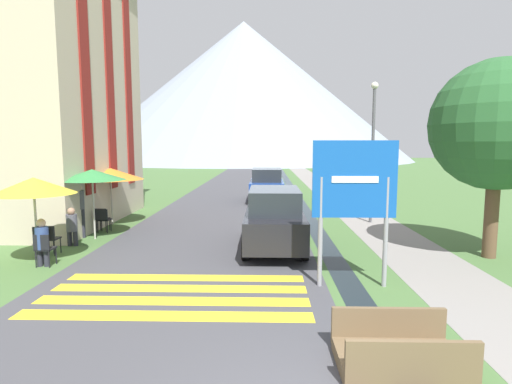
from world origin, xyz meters
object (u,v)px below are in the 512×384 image
Objects in this scene: parked_car_far at (267,185)px; cafe_chair_far_right at (102,217)px; cafe_chair_near_right at (50,237)px; streetlamp at (373,141)px; cafe_chair_near_left at (42,238)px; cafe_chair_far_left at (103,218)px; cafe_umbrella_middle_green at (92,175)px; person_seated_near at (42,240)px; cafe_umbrella_front_yellow at (34,186)px; cafe_umbrella_rear_orange at (110,174)px; tree_by_path at (498,126)px; person_standing_terrace at (79,207)px; cafe_chair_nearest at (44,247)px; footbridge at (399,352)px; person_seated_far at (72,225)px; parked_car_near at (274,219)px; hotel_building at (42,70)px; road_sign at (354,192)px.

parked_car_far is 4.56× the size of cafe_chair_far_right.
cafe_chair_near_right is 0.15× the size of streetlamp.
cafe_chair_near_left is 3.09m from cafe_chair_far_left.
cafe_umbrella_middle_green reaches higher than person_seated_near.
cafe_chair_far_left is 0.37× the size of cafe_umbrella_front_yellow.
cafe_umbrella_front_yellow is at bearing -62.05° from cafe_chair_near_right.
cafe_umbrella_rear_orange is at bearing -131.96° from parked_car_far.
tree_by_path is (12.18, -4.33, 1.62)m from cafe_umbrella_rear_orange.
cafe_chair_far_right and cafe_chair_far_left have the same top height.
tree_by_path reaches higher than cafe_chair_far_right.
cafe_umbrella_rear_orange reaches higher than person_standing_terrace.
parked_car_far is 10.86m from cafe_umbrella_middle_green.
cafe_chair_near_right is at bearing 93.06° from cafe_chair_nearest.
footbridge is at bearing -127.47° from tree_by_path.
tree_by_path is at bearing 8.96° from cafe_chair_far_left.
parked_car_near is at bearing -1.36° from person_seated_far.
person_standing_terrace is (-0.26, 1.09, 0.39)m from person_seated_far.
cafe_chair_far_right is 0.21m from cafe_chair_far_left.
tree_by_path is at bearing -61.00° from parked_car_far.
cafe_chair_near_left and cafe_chair_near_right have the same top height.
hotel_building is 2.87× the size of parked_car_far.
cafe_umbrella_rear_orange is at bearing 91.18° from person_seated_far.
cafe_umbrella_front_yellow is 2.82m from cafe_umbrella_middle_green.
cafe_chair_far_right is 4.16m from person_seated_near.
person_seated_near is at bearing -65.21° from cafe_chair_far_right.
cafe_chair_nearest is 0.16× the size of tree_by_path.
road_sign is 0.59× the size of tree_by_path.
cafe_umbrella_front_yellow is at bearing -116.59° from parked_car_far.
cafe_umbrella_rear_orange is (-6.05, -6.73, 1.08)m from parked_car_far.
cafe_chair_nearest is 1.00× the size of cafe_chair_near_left.
parked_car_far is at bearing 48.04° from cafe_umbrella_rear_orange.
cafe_chair_near_right is (-7.97, 2.33, -1.56)m from road_sign.
road_sign is at bearing -12.09° from cafe_chair_far_left.
cafe_umbrella_front_yellow is (0.13, -0.83, 1.53)m from cafe_chair_near_right.
cafe_chair_far_left is at bearing -80.16° from cafe_umbrella_rear_orange.
cafe_chair_near_left is 1.00× the size of cafe_chair_far_right.
tree_by_path is at bearing -17.94° from hotel_building.
person_seated_far is at bearing -76.75° from person_standing_terrace.
parked_car_far reaches higher than person_seated_near.
cafe_chair_near_right is (-6.12, -11.13, -0.40)m from parked_car_far.
cafe_chair_near_right is 1.14m from person_seated_near.
cafe_chair_nearest is at bearing -81.70° from person_seated_far.
parked_car_near is 6.53m from cafe_umbrella_front_yellow.
cafe_umbrella_middle_green reaches higher than parked_car_near.
streetlamp reaches higher than tree_by_path.
footbridge is 16.80m from parked_car_far.
cafe_chair_near_left is 0.37× the size of cafe_umbrella_middle_green.
parked_car_far is 4.56× the size of cafe_chair_near_left.
streetlamp is at bearing 21.81° from person_seated_far.
parked_car_near is at bearing -24.08° from hotel_building.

